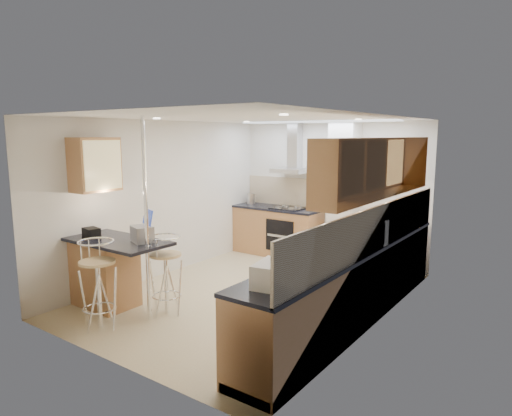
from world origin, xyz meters
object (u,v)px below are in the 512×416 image
Objects in this scene: microwave at (361,234)px; bar_stool_near at (98,284)px; bar_stool_end at (166,274)px; bread_bin at (275,275)px; laptop at (142,234)px.

microwave is 3.19m from bar_stool_near.
bar_stool_end is 2.17m from bread_bin.
bar_stool_end is at bearing 78.34° from bar_stool_near.
bar_stool_near is 2.41m from bread_bin.
laptop is 0.60m from bar_stool_end.
bar_stool_end is at bearing 58.02° from laptop.
bar_stool_near is (-0.09, -0.61, -0.51)m from laptop.
bar_stool_end is at bearing 153.99° from bread_bin.
microwave is 1.43× the size of bread_bin.
microwave reaches higher than laptop.
bar_stool_near is 0.84m from bar_stool_end.
bar_stool_near is 1.04× the size of bar_stool_end.
laptop is at bearing 133.60° from microwave.
laptop is 0.28× the size of bar_stool_near.
bar_stool_near is 2.58× the size of bread_bin.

